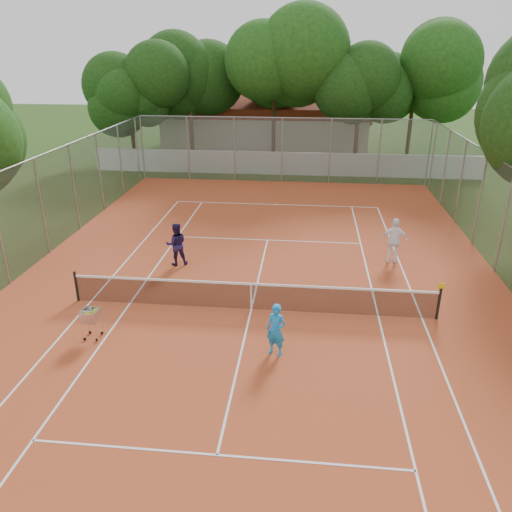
# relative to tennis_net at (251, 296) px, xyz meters

# --- Properties ---
(ground) EXTENTS (120.00, 120.00, 0.00)m
(ground) POSITION_rel_tennis_net_xyz_m (0.00, 0.00, -0.51)
(ground) COLOR #1D370F
(ground) RESTS_ON ground
(court_pad) EXTENTS (18.00, 34.00, 0.02)m
(court_pad) POSITION_rel_tennis_net_xyz_m (0.00, 0.00, -0.50)
(court_pad) COLOR #B14622
(court_pad) RESTS_ON ground
(court_lines) EXTENTS (10.98, 23.78, 0.01)m
(court_lines) POSITION_rel_tennis_net_xyz_m (0.00, 0.00, -0.49)
(court_lines) COLOR white
(court_lines) RESTS_ON court_pad
(tennis_net) EXTENTS (11.88, 0.10, 0.98)m
(tennis_net) POSITION_rel_tennis_net_xyz_m (0.00, 0.00, 0.00)
(tennis_net) COLOR black
(tennis_net) RESTS_ON court_pad
(perimeter_fence) EXTENTS (18.00, 34.00, 4.00)m
(perimeter_fence) POSITION_rel_tennis_net_xyz_m (0.00, 0.00, 1.49)
(perimeter_fence) COLOR slate
(perimeter_fence) RESTS_ON ground
(boundary_wall) EXTENTS (26.00, 0.30, 1.50)m
(boundary_wall) POSITION_rel_tennis_net_xyz_m (0.00, 19.00, 0.24)
(boundary_wall) COLOR silver
(boundary_wall) RESTS_ON ground
(clubhouse) EXTENTS (16.40, 9.00, 4.40)m
(clubhouse) POSITION_rel_tennis_net_xyz_m (-2.00, 29.00, 1.69)
(clubhouse) COLOR beige
(clubhouse) RESTS_ON ground
(tropical_trees) EXTENTS (29.00, 19.00, 10.00)m
(tropical_trees) POSITION_rel_tennis_net_xyz_m (0.00, 22.00, 4.49)
(tropical_trees) COLOR black
(tropical_trees) RESTS_ON ground
(player_near) EXTENTS (0.66, 0.55, 1.55)m
(player_near) POSITION_rel_tennis_net_xyz_m (0.98, -2.49, 0.28)
(player_near) COLOR #198BDB
(player_near) RESTS_ON court_pad
(player_far_left) EXTENTS (1.00, 0.88, 1.71)m
(player_far_left) POSITION_rel_tennis_net_xyz_m (-3.34, 3.37, 0.36)
(player_far_left) COLOR #211644
(player_far_left) RESTS_ON court_pad
(player_far_right) EXTENTS (1.14, 0.62, 1.84)m
(player_far_right) POSITION_rel_tennis_net_xyz_m (5.19, 4.46, 0.43)
(player_far_right) COLOR white
(player_far_right) RESTS_ON court_pad
(ball_hopper) EXTENTS (0.58, 0.58, 1.02)m
(ball_hopper) POSITION_rel_tennis_net_xyz_m (-4.47, -2.21, 0.02)
(ball_hopper) COLOR silver
(ball_hopper) RESTS_ON court_pad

